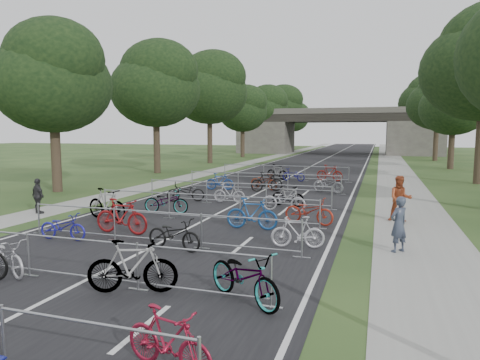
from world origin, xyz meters
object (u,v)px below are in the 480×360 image
at_px(pedestrian_c, 38,196).
at_px(pedestrian_a, 399,225).
at_px(overpass_bridge, 337,131).
at_px(pedestrian_b, 400,199).

bearing_deg(pedestrian_c, pedestrian_a, -164.83).
bearing_deg(overpass_bridge, pedestrian_a, -82.72).
distance_m(overpass_bridge, pedestrian_c, 55.44).
xyz_separation_m(pedestrian_b, pedestrian_c, (-14.80, -3.16, -0.14)).
distance_m(pedestrian_a, pedestrian_b, 4.62).
distance_m(pedestrian_b, pedestrian_c, 15.13).
xyz_separation_m(overpass_bridge, pedestrian_a, (7.20, -56.33, -2.70)).
height_order(pedestrian_b, pedestrian_c, pedestrian_b).
bearing_deg(overpass_bridge, pedestrian_c, -97.64).
bearing_deg(pedestrian_b, pedestrian_c, -172.54).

